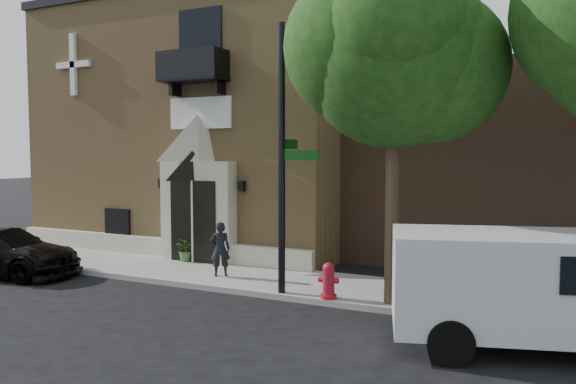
% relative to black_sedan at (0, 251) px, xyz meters
% --- Properties ---
extents(ground, '(120.00, 120.00, 0.00)m').
position_rel_black_sedan_xyz_m(ground, '(5.44, 1.05, -0.72)').
color(ground, black).
rests_on(ground, ground).
extents(sidewalk, '(42.00, 3.00, 0.15)m').
position_rel_black_sedan_xyz_m(sidewalk, '(6.44, 2.55, -0.64)').
color(sidewalk, gray).
rests_on(sidewalk, ground).
extents(church, '(12.20, 11.01, 9.30)m').
position_rel_black_sedan_xyz_m(church, '(2.45, 9.00, 3.92)').
color(church, '#A9854F').
rests_on(church, ground).
extents(street_tree_left, '(4.97, 4.38, 7.77)m').
position_rel_black_sedan_xyz_m(street_tree_left, '(11.46, 1.39, 5.15)').
color(street_tree_left, '#38281C').
rests_on(street_tree_left, sidewalk).
extents(black_sedan, '(5.21, 2.79, 1.43)m').
position_rel_black_sedan_xyz_m(black_sedan, '(0.00, 0.00, 0.00)').
color(black_sedan, black).
rests_on(black_sedan, ground).
extents(cargo_van, '(5.67, 3.54, 2.16)m').
position_rel_black_sedan_xyz_m(cargo_van, '(14.83, 0.08, 0.49)').
color(cargo_van, silver).
rests_on(cargo_van, ground).
extents(street_sign, '(1.05, 1.05, 6.62)m').
position_rel_black_sedan_xyz_m(street_sign, '(8.75, 1.27, 2.76)').
color(street_sign, black).
rests_on(street_sign, sidewalk).
extents(fire_hydrant, '(0.50, 0.40, 0.87)m').
position_rel_black_sedan_xyz_m(fire_hydrant, '(9.98, 1.25, -0.14)').
color(fire_hydrant, '#A61327').
rests_on(fire_hydrant, sidewalk).
extents(dumpster, '(2.16, 1.57, 1.27)m').
position_rel_black_sedan_xyz_m(dumpster, '(12.80, 1.82, 0.08)').
color(dumpster, '#0F3919').
rests_on(dumpster, sidewalk).
extents(planter, '(0.83, 0.78, 0.75)m').
position_rel_black_sedan_xyz_m(planter, '(4.18, 3.50, -0.19)').
color(planter, '#437330').
rests_on(planter, sidewalk).
extents(pedestrian_near, '(0.67, 0.62, 1.54)m').
position_rel_black_sedan_xyz_m(pedestrian_near, '(6.32, 2.17, 0.20)').
color(pedestrian_near, black).
rests_on(pedestrian_near, sidewalk).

